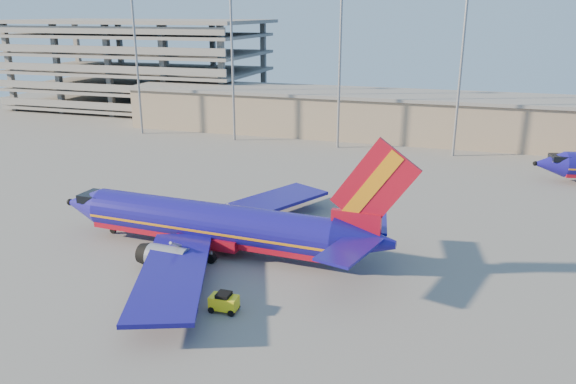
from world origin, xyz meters
name	(u,v)px	position (x,y,z in m)	size (l,w,h in m)	color
ground	(285,249)	(0.00, 0.00, 0.00)	(220.00, 220.00, 0.00)	slate
terminal_building	(430,117)	(10.00, 58.00, 4.32)	(122.00, 16.00, 8.50)	gray
parking_garage	(139,60)	(-62.00, 74.05, 11.73)	(62.00, 32.00, 21.40)	slate
light_mast_row	(400,48)	(5.00, 46.00, 17.55)	(101.60, 1.60, 28.65)	gray
aircraft_main	(218,225)	(-6.45, -2.34, 2.79)	(38.65, 37.12, 13.08)	navy
baggage_tug	(224,302)	(-0.93, -13.41, 0.86)	(2.30, 1.39, 1.65)	yellow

